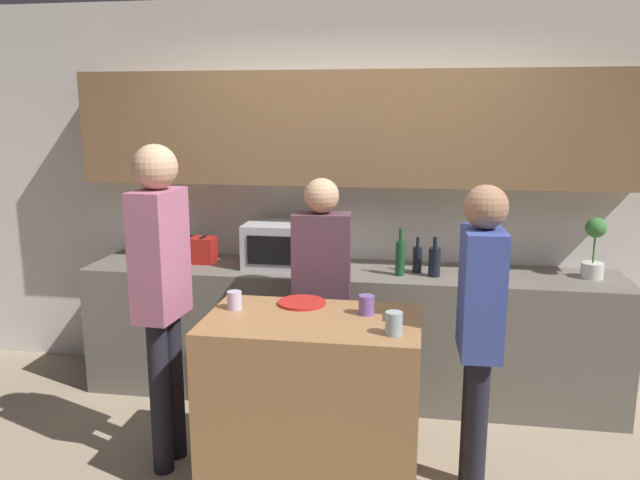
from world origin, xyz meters
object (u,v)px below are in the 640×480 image
Objects in this scene: person_left at (480,319)px; bottle_0 at (400,257)px; bottle_2 at (434,261)px; cup_1 at (366,305)px; microwave at (284,245)px; toaster at (197,250)px; plate_on_island at (302,303)px; cup_0 at (234,300)px; cup_2 at (394,323)px; bottle_1 at (417,259)px; person_right at (161,279)px; person_center at (321,286)px; potted_plant at (594,248)px.

bottle_0 is at bearing 20.83° from person_left.
bottle_2 is 2.59× the size of cup_1.
bottle_2 is at bearing -6.54° from microwave.
plate_on_island is at bearing -45.03° from toaster.
bottle_0 is at bearing 48.67° from cup_0.
cup_2 is (0.84, -0.25, 0.01)m from cup_0.
person_left is at bearing -7.61° from cup_1.
bottle_1 is at bearing 13.76° from person_left.
bottle_2 is 2.36× the size of cup_2.
person_right reaches higher than plate_on_island.
person_center is (-0.31, 0.49, -0.05)m from cup_1.
cup_1 is 0.91× the size of cup_2.
person_right is at bearing -146.09° from bottle_2.
potted_plant is at bearing 6.77° from bottle_2.
potted_plant reaches higher than cup_1.
cup_0 is at bearing -91.60° from microwave.
person_left is at bearing 93.27° from person_right.
microwave reaches higher than cup_0.
person_right is (-1.09, -0.04, 0.10)m from cup_1.
person_left is (-0.80, -1.13, -0.13)m from potted_plant.
person_left is (0.42, -1.00, -0.06)m from bottle_0.
cup_1 is at bearing -111.04° from bottle_2.
person_left is at bearing -31.33° from toaster.
person_center is at bearing 82.48° from plate_on_island.
person_center reaches higher than plate_on_island.
bottle_1 is at bearing 42.03° from bottle_0.
plate_on_island is (-0.50, -0.81, -0.08)m from bottle_0.
cup_2 is at bearing -42.58° from toaster.
microwave is at bearing 173.46° from bottle_2.
potted_plant is at bearing 27.65° from cup_0.
person_center is (-1.67, -0.57, -0.16)m from potted_plant.
plate_on_island is at bearing -131.28° from bottle_2.
cup_1 is (-0.36, -0.93, -0.02)m from bottle_2.
plate_on_island is at bearing 161.99° from cup_1.
person_center reaches higher than potted_plant.
person_center is at bearing -161.23° from potted_plant.
person_center is at bearing -146.16° from bottle_2.
person_center is (0.35, -0.57, -0.12)m from microwave.
cup_1 is at bearing -98.56° from bottle_0.
bottle_2 is at bearing 68.96° from cup_1.
person_left reaches higher than person_center.
toaster is 1.32m from plate_on_island.
microwave is 0.99m from plate_on_island.
microwave is 1.08m from cup_0.
potted_plant is 1.12m from bottle_1.
toaster is at bearing -34.41° from person_center.
microwave is 0.32× the size of person_left.
bottle_2 is 0.17× the size of person_center.
cup_0 is 0.95× the size of cup_1.
potted_plant is at bearing 6.08° from bottle_0.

